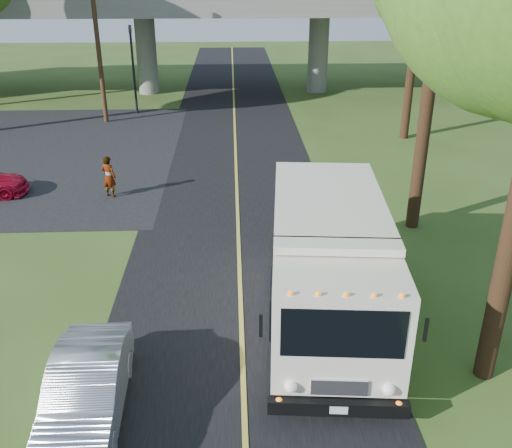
{
  "coord_description": "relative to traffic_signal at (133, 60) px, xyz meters",
  "views": [
    {
      "loc": [
        -0.15,
        -9.17,
        8.61
      ],
      "look_at": [
        0.5,
        5.93,
        1.6
      ],
      "focal_mm": 40.0,
      "sensor_mm": 36.0,
      "label": 1
    }
  ],
  "objects": [
    {
      "name": "ground",
      "position": [
        6.0,
        -26.0,
        -3.2
      ],
      "size": [
        120.0,
        120.0,
        0.0
      ],
      "primitive_type": "plane",
      "color": "#39501C",
      "rests_on": "ground"
    },
    {
      "name": "pedestrian",
      "position": [
        0.95,
        -13.75,
        -2.36
      ],
      "size": [
        0.73,
        0.62,
        1.69
      ],
      "primitive_type": "imported",
      "rotation": [
        0.0,
        0.0,
        2.72
      ],
      "color": "gray",
      "rests_on": "ground"
    },
    {
      "name": "step_van",
      "position": [
        8.21,
        -22.72,
        -1.47
      ],
      "size": [
        3.44,
        7.81,
        3.19
      ],
      "rotation": [
        0.0,
        0.0,
        -0.09
      ],
      "color": "silver",
      "rests_on": "ground"
    },
    {
      "name": "traffic_signal",
      "position": [
        0.0,
        0.0,
        0.0
      ],
      "size": [
        0.18,
        0.22,
        5.2
      ],
      "color": "black",
      "rests_on": "ground"
    },
    {
      "name": "overpass",
      "position": [
        6.0,
        6.0,
        1.36
      ],
      "size": [
        54.0,
        10.0,
        7.3
      ],
      "color": "slate",
      "rests_on": "ground"
    },
    {
      "name": "silver_sedan",
      "position": [
        2.8,
        -26.0,
        -2.52
      ],
      "size": [
        1.6,
        4.16,
        1.35
      ],
      "primitive_type": "imported",
      "rotation": [
        0.0,
        0.0,
        0.04
      ],
      "color": "#979A9F",
      "rests_on": "ground"
    },
    {
      "name": "parking_lot",
      "position": [
        -5.0,
        -8.0,
        -3.19
      ],
      "size": [
        16.0,
        18.0,
        0.01
      ],
      "primitive_type": "cube",
      "color": "black",
      "rests_on": "ground"
    },
    {
      "name": "lane_line",
      "position": [
        6.0,
        -16.0,
        -3.17
      ],
      "size": [
        0.12,
        90.0,
        0.01
      ],
      "primitive_type": "cube",
      "color": "gold",
      "rests_on": "road"
    },
    {
      "name": "road",
      "position": [
        6.0,
        -16.0,
        -3.19
      ],
      "size": [
        7.0,
        90.0,
        0.02
      ],
      "primitive_type": "cube",
      "color": "black",
      "rests_on": "ground"
    },
    {
      "name": "utility_pole",
      "position": [
        -1.5,
        -2.0,
        1.4
      ],
      "size": [
        1.6,
        0.26,
        9.0
      ],
      "color": "#472D19",
      "rests_on": "ground"
    }
  ]
}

